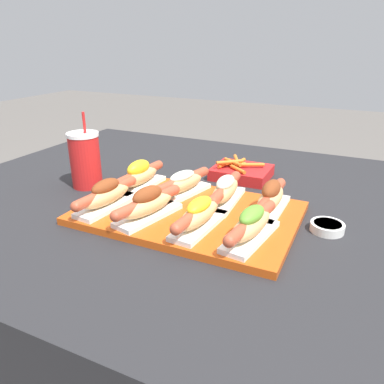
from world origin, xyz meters
The scene contains 14 objects.
ground_plane centered at (0.00, 0.00, 0.00)m, with size 12.00×12.00×0.00m, color #605B56.
patio_table centered at (0.00, 0.00, 0.35)m, with size 1.49×1.18×0.70m.
serving_tray centered at (0.05, -0.12, 0.71)m, with size 0.53×0.35×0.02m.
hot_dog_0 centered at (-0.14, -0.20, 0.75)m, with size 0.08×0.22×0.08m.
hot_dog_1 centered at (-0.02, -0.21, 0.75)m, with size 0.10×0.22×0.08m.
hot_dog_2 centered at (0.11, -0.20, 0.75)m, with size 0.07×0.22×0.07m.
hot_dog_3 centered at (0.23, -0.20, 0.75)m, with size 0.09×0.22×0.07m.
hot_dog_4 centered at (-0.15, -0.05, 0.75)m, with size 0.08×0.22×0.08m.
hot_dog_5 centered at (-0.01, -0.05, 0.75)m, with size 0.10×0.22×0.07m.
hot_dog_6 centered at (0.11, -0.04, 0.75)m, with size 0.07×0.22×0.07m.
hot_dog_7 centered at (0.23, -0.05, 0.75)m, with size 0.06×0.22×0.08m.
sauce_bowl centered at (0.37, -0.06, 0.71)m, with size 0.08×0.08×0.02m.
drink_cup centered at (-0.32, -0.07, 0.78)m, with size 0.09×0.09×0.22m.
fries_basket centered at (0.08, 0.20, 0.72)m, with size 0.17×0.15×0.06m.
Camera 1 is at (0.41, -0.88, 1.11)m, focal length 35.00 mm.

